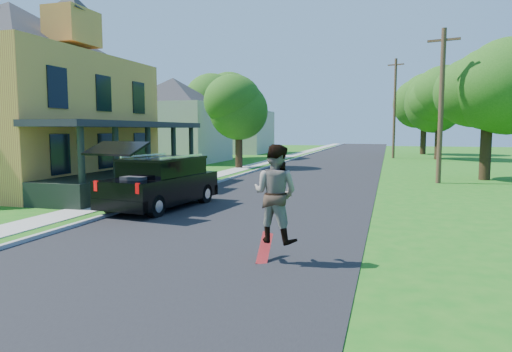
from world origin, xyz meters
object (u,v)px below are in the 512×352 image
(skateboarder, at_px, (275,193))
(tree_right_near, at_px, (488,89))
(black_suv, at_px, (161,182))
(utility_pole_near, at_px, (441,104))

(skateboarder, bearing_deg, tree_right_near, -99.21)
(black_suv, xyz_separation_m, utility_pole_near, (10.18, 10.93, 3.15))
(skateboarder, height_order, tree_right_near, tree_right_near)
(skateboarder, xyz_separation_m, tree_right_near, (7.30, 18.64, 3.53))
(tree_right_near, relative_size, utility_pole_near, 0.98)
(tree_right_near, distance_m, utility_pole_near, 3.65)
(tree_right_near, xyz_separation_m, utility_pole_near, (-2.57, -2.43, -0.91))
(black_suv, distance_m, tree_right_near, 18.91)
(skateboarder, bearing_deg, black_suv, -31.87)
(utility_pole_near, bearing_deg, black_suv, -118.85)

